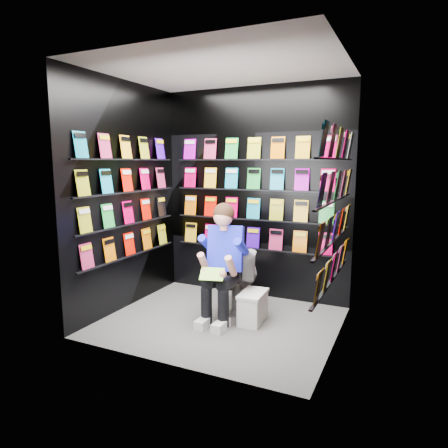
% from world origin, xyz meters
% --- Properties ---
extents(floor, '(2.40, 2.40, 0.00)m').
position_xyz_m(floor, '(0.00, 0.00, 0.00)').
color(floor, slate).
rests_on(floor, ground).
extents(ceiling, '(2.40, 2.40, 0.00)m').
position_xyz_m(ceiling, '(0.00, 0.00, 2.60)').
color(ceiling, white).
rests_on(ceiling, floor).
extents(wall_back, '(2.40, 0.04, 2.60)m').
position_xyz_m(wall_back, '(0.00, 1.00, 1.30)').
color(wall_back, black).
rests_on(wall_back, floor).
extents(wall_front, '(2.40, 0.04, 2.60)m').
position_xyz_m(wall_front, '(0.00, -1.00, 1.30)').
color(wall_front, black).
rests_on(wall_front, floor).
extents(wall_left, '(0.04, 2.00, 2.60)m').
position_xyz_m(wall_left, '(-1.20, 0.00, 1.30)').
color(wall_left, black).
rests_on(wall_left, floor).
extents(wall_right, '(0.04, 2.00, 2.60)m').
position_xyz_m(wall_right, '(1.20, 0.00, 1.30)').
color(wall_right, black).
rests_on(wall_right, floor).
extents(comics_back, '(2.10, 0.06, 1.37)m').
position_xyz_m(comics_back, '(0.00, 0.97, 1.31)').
color(comics_back, '#F61002').
rests_on(comics_back, wall_back).
extents(comics_left, '(0.06, 1.70, 1.37)m').
position_xyz_m(comics_left, '(-1.17, 0.00, 1.31)').
color(comics_left, '#F61002').
rests_on(comics_left, wall_left).
extents(comics_right, '(0.06, 1.70, 1.37)m').
position_xyz_m(comics_right, '(1.17, 0.00, 1.31)').
color(comics_right, '#F61002').
rests_on(comics_right, wall_right).
extents(toilet, '(0.60, 0.83, 0.73)m').
position_xyz_m(toilet, '(0.01, 0.53, 0.37)').
color(toilet, white).
rests_on(toilet, floor).
extents(longbox, '(0.24, 0.41, 0.30)m').
position_xyz_m(longbox, '(0.32, 0.15, 0.15)').
color(longbox, white).
rests_on(longbox, floor).
extents(longbox_lid, '(0.26, 0.43, 0.03)m').
position_xyz_m(longbox_lid, '(0.32, 0.15, 0.32)').
color(longbox_lid, white).
rests_on(longbox_lid, longbox).
extents(reader, '(0.68, 0.84, 1.36)m').
position_xyz_m(reader, '(0.01, 0.15, 0.76)').
color(reader, '#0D14D9').
rests_on(reader, toilet).
extents(held_comic, '(0.27, 0.20, 0.10)m').
position_xyz_m(held_comic, '(0.01, -0.20, 0.58)').
color(held_comic, green).
rests_on(held_comic, reader).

